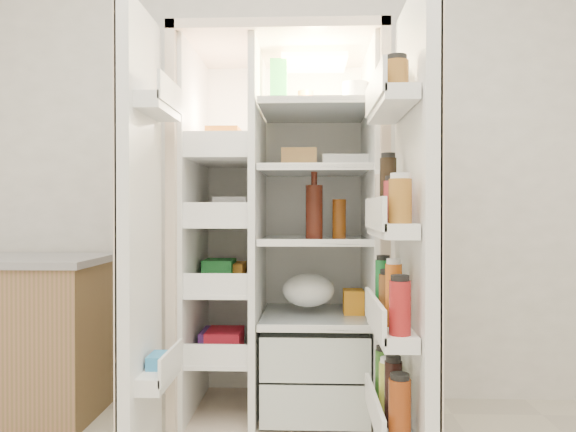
{
  "coord_description": "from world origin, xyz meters",
  "views": [
    {
      "loc": [
        0.17,
        -0.96,
        1.02
      ],
      "look_at": [
        0.09,
        1.25,
        0.99
      ],
      "focal_mm": 34.0,
      "sensor_mm": 36.0,
      "label": 1
    }
  ],
  "objects": [
    {
      "name": "wall_back",
      "position": [
        0.0,
        2.0,
        1.35
      ],
      "size": [
        4.0,
        0.02,
        2.7
      ],
      "primitive_type": "cube",
      "color": "white",
      "rests_on": "floor"
    },
    {
      "name": "refrigerator",
      "position": [
        0.06,
        1.65,
        0.74
      ],
      "size": [
        0.92,
        0.7,
        1.8
      ],
      "color": "beige",
      "rests_on": "floor"
    },
    {
      "name": "freezer_door",
      "position": [
        -0.45,
        1.05,
        0.89
      ],
      "size": [
        0.15,
        0.4,
        1.72
      ],
      "color": "white",
      "rests_on": "floor"
    },
    {
      "name": "fridge_door",
      "position": [
        0.53,
        0.96,
        0.87
      ],
      "size": [
        0.17,
        0.58,
        1.72
      ],
      "color": "white",
      "rests_on": "floor"
    }
  ]
}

